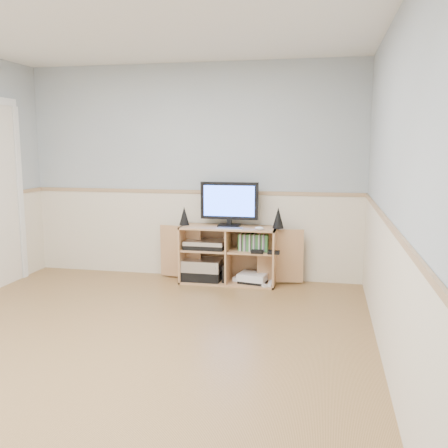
# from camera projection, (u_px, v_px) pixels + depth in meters

# --- Properties ---
(room) EXTENTS (4.04, 4.54, 2.54)m
(room) POSITION_uv_depth(u_px,v_px,m) (113.00, 191.00, 3.83)
(room) COLOR #A47E49
(room) RESTS_ON ground
(media_cabinet) EXTENTS (1.69, 0.41, 0.65)m
(media_cabinet) POSITION_uv_depth(u_px,v_px,m) (229.00, 253.00, 5.75)
(media_cabinet) COLOR tan
(media_cabinet) RESTS_ON floor
(monitor) EXTENTS (0.66, 0.18, 0.50)m
(monitor) POSITION_uv_depth(u_px,v_px,m) (229.00, 202.00, 5.65)
(monitor) COLOR black
(monitor) RESTS_ON media_cabinet
(speaker_left) EXTENTS (0.12, 0.12, 0.21)m
(speaker_left) POSITION_uv_depth(u_px,v_px,m) (184.00, 216.00, 5.75)
(speaker_left) COLOR black
(speaker_left) RESTS_ON media_cabinet
(speaker_right) EXTENTS (0.13, 0.13, 0.23)m
(speaker_right) POSITION_uv_depth(u_px,v_px,m) (278.00, 218.00, 5.54)
(speaker_right) COLOR black
(speaker_right) RESTS_ON media_cabinet
(keyboard) EXTENTS (0.28, 0.12, 0.01)m
(keyboard) POSITION_uv_depth(u_px,v_px,m) (230.00, 228.00, 5.50)
(keyboard) COLOR white
(keyboard) RESTS_ON media_cabinet
(mouse) EXTENTS (0.11, 0.08, 0.04)m
(mouse) POSITION_uv_depth(u_px,v_px,m) (259.00, 228.00, 5.44)
(mouse) COLOR white
(mouse) RESTS_ON media_cabinet
(av_components) EXTENTS (0.53, 0.34, 0.47)m
(av_components) POSITION_uv_depth(u_px,v_px,m) (204.00, 263.00, 5.77)
(av_components) COLOR black
(av_components) RESTS_ON media_cabinet
(game_consoles) EXTENTS (0.46, 0.31, 0.11)m
(game_consoles) POSITION_uv_depth(u_px,v_px,m) (252.00, 278.00, 5.67)
(game_consoles) COLOR white
(game_consoles) RESTS_ON media_cabinet
(game_cases) EXTENTS (0.33, 0.13, 0.19)m
(game_cases) POSITION_uv_depth(u_px,v_px,m) (254.00, 242.00, 5.60)
(game_cases) COLOR #3F8C3F
(game_cases) RESTS_ON media_cabinet
(wall_outlet) EXTENTS (0.12, 0.03, 0.12)m
(wall_outlet) POSITION_uv_depth(u_px,v_px,m) (277.00, 230.00, 5.76)
(wall_outlet) COLOR white
(wall_outlet) RESTS_ON wall_back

